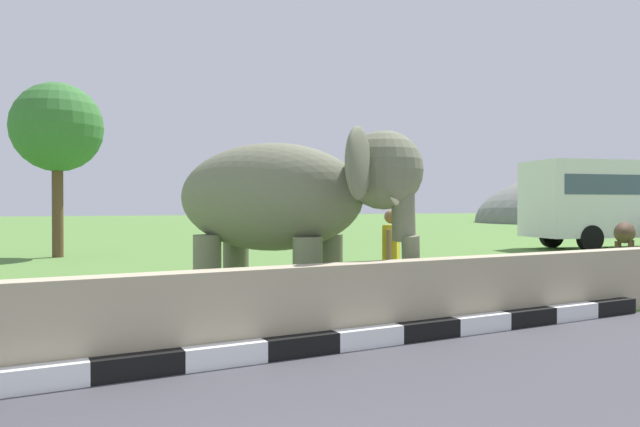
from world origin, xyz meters
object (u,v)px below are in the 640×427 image
cow_near (625,233)px  bus_white (628,197)px  person_handler (391,254)px  elephant (290,199)px

cow_near → bus_white: bearing=33.6°
cow_near → person_handler: bearing=-162.3°
bus_white → cow_near: bearing=-146.4°
person_handler → cow_near: (11.20, 3.57, -0.06)m
person_handler → bus_white: (16.57, 7.14, 1.15)m
elephant → bus_white: (18.29, 6.88, 0.26)m
person_handler → bus_white: bus_white is taller
elephant → person_handler: elephant is taller
bus_white → cow_near: (-5.37, -3.57, -1.21)m
elephant → bus_white: bus_white is taller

